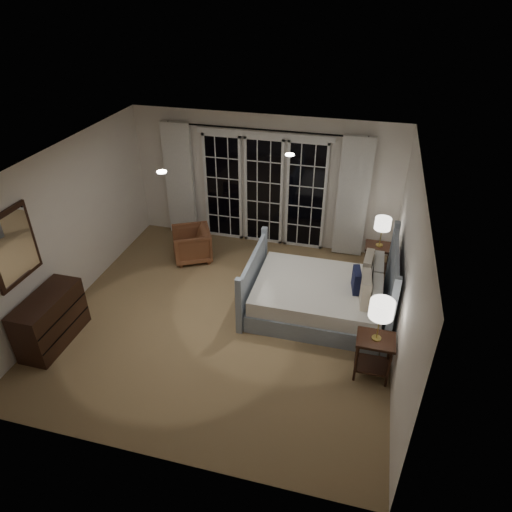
% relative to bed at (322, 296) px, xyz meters
% --- Properties ---
extents(floor, '(5.00, 5.00, 0.00)m').
position_rel_bed_xyz_m(floor, '(-1.42, -0.50, -0.32)').
color(floor, olive).
rests_on(floor, ground).
extents(ceiling, '(5.00, 5.00, 0.00)m').
position_rel_bed_xyz_m(ceiling, '(-1.42, -0.50, 2.18)').
color(ceiling, white).
rests_on(ceiling, wall_back).
extents(wall_left, '(0.02, 5.00, 2.50)m').
position_rel_bed_xyz_m(wall_left, '(-3.92, -0.50, 0.93)').
color(wall_left, white).
rests_on(wall_left, floor).
extents(wall_right, '(0.02, 5.00, 2.50)m').
position_rel_bed_xyz_m(wall_right, '(1.08, -0.50, 0.93)').
color(wall_right, white).
rests_on(wall_right, floor).
extents(wall_back, '(5.00, 0.02, 2.50)m').
position_rel_bed_xyz_m(wall_back, '(-1.42, 2.00, 0.93)').
color(wall_back, white).
rests_on(wall_back, floor).
extents(wall_front, '(5.00, 0.02, 2.50)m').
position_rel_bed_xyz_m(wall_front, '(-1.42, -3.00, 0.93)').
color(wall_front, white).
rests_on(wall_front, floor).
extents(french_doors, '(2.50, 0.04, 2.20)m').
position_rel_bed_xyz_m(french_doors, '(-1.42, 1.96, 0.77)').
color(french_doors, black).
rests_on(french_doors, wall_back).
extents(curtain_rod, '(3.50, 0.03, 0.03)m').
position_rel_bed_xyz_m(curtain_rod, '(-1.42, 1.90, 1.93)').
color(curtain_rod, black).
rests_on(curtain_rod, wall_back).
extents(curtain_left, '(0.55, 0.10, 2.25)m').
position_rel_bed_xyz_m(curtain_left, '(-3.07, 1.88, 0.83)').
color(curtain_left, white).
rests_on(curtain_left, curtain_rod).
extents(curtain_right, '(0.55, 0.10, 2.25)m').
position_rel_bed_xyz_m(curtain_right, '(0.23, 1.88, 0.83)').
color(curtain_right, white).
rests_on(curtain_right, curtain_rod).
extents(downlight_a, '(0.12, 0.12, 0.01)m').
position_rel_bed_xyz_m(downlight_a, '(-0.62, 0.10, 2.17)').
color(downlight_a, white).
rests_on(downlight_a, ceiling).
extents(downlight_b, '(0.12, 0.12, 0.01)m').
position_rel_bed_xyz_m(downlight_b, '(-2.02, -0.90, 2.17)').
color(downlight_b, white).
rests_on(downlight_b, ceiling).
extents(bed, '(2.15, 1.54, 1.25)m').
position_rel_bed_xyz_m(bed, '(0.00, 0.00, 0.00)').
color(bed, '#8793A3').
rests_on(bed, floor).
extents(nightstand_left, '(0.49, 0.39, 0.63)m').
position_rel_bed_xyz_m(nightstand_left, '(0.81, -1.15, 0.10)').
color(nightstand_left, black).
rests_on(nightstand_left, floor).
extents(nightstand_right, '(0.46, 0.37, 0.60)m').
position_rel_bed_xyz_m(nightstand_right, '(0.78, 1.28, 0.07)').
color(nightstand_right, black).
rests_on(nightstand_right, floor).
extents(lamp_left, '(0.30, 0.30, 0.59)m').
position_rel_bed_xyz_m(lamp_left, '(0.81, -1.15, 0.78)').
color(lamp_left, '#B49E48').
rests_on(lamp_left, nightstand_left).
extents(lamp_right, '(0.27, 0.27, 0.53)m').
position_rel_bed_xyz_m(lamp_right, '(0.78, 1.28, 0.70)').
color(lamp_right, '#B49E48').
rests_on(lamp_right, nightstand_right).
extents(armchair, '(0.91, 0.90, 0.62)m').
position_rel_bed_xyz_m(armchair, '(-2.54, 0.98, -0.01)').
color(armchair, brown).
rests_on(armchair, floor).
extents(dresser, '(0.47, 1.10, 0.78)m').
position_rel_bed_xyz_m(dresser, '(-3.65, -1.62, 0.07)').
color(dresser, black).
rests_on(dresser, floor).
extents(mirror, '(0.05, 0.85, 1.00)m').
position_rel_bed_xyz_m(mirror, '(-3.88, -1.62, 1.23)').
color(mirror, black).
rests_on(mirror, wall_left).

